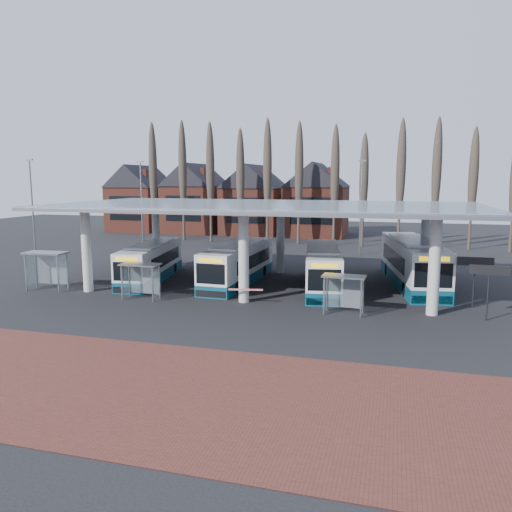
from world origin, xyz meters
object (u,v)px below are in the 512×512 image
(shelter_1, at_px, (141,273))
(bus_0, at_px, (151,262))
(shelter_2, at_px, (344,286))
(bus_1, at_px, (238,264))
(bus_3, at_px, (412,263))
(bus_2, at_px, (322,268))
(shelter_0, at_px, (47,262))

(shelter_1, bearing_deg, bus_0, 110.79)
(shelter_1, relative_size, shelter_2, 1.02)
(bus_1, distance_m, bus_3, 13.60)
(bus_2, distance_m, shelter_0, 20.59)
(shelter_0, xyz_separation_m, shelter_1, (8.18, -0.78, -0.27))
(bus_3, height_order, shelter_1, bus_3)
(bus_1, bearing_deg, bus_2, 1.01)
(shelter_2, bearing_deg, shelter_1, -177.57)
(bus_3, bearing_deg, shelter_0, -170.80)
(bus_1, distance_m, shelter_1, 8.48)
(shelter_1, bearing_deg, bus_2, 29.93)
(bus_1, relative_size, shelter_2, 4.32)
(bus_2, bearing_deg, bus_3, 15.22)
(bus_0, bearing_deg, bus_2, -7.15)
(bus_3, relative_size, shelter_1, 4.93)
(bus_0, distance_m, bus_3, 20.90)
(bus_1, xyz_separation_m, shelter_1, (-4.77, -7.01, 0.32))
(bus_1, relative_size, shelter_0, 3.60)
(bus_2, height_order, shelter_1, bus_2)
(bus_2, height_order, shelter_0, bus_2)
(bus_0, bearing_deg, bus_1, -4.07)
(bus_0, height_order, shelter_2, bus_0)
(shelter_1, bearing_deg, bus_3, 27.68)
(bus_2, bearing_deg, bus_1, 169.70)
(bus_1, height_order, shelter_0, bus_1)
(bus_3, bearing_deg, shelter_2, -123.05)
(bus_0, height_order, bus_2, bus_2)
(bus_1, height_order, shelter_1, bus_1)
(shelter_1, height_order, shelter_2, shelter_1)
(bus_2, bearing_deg, shelter_2, -80.98)
(bus_0, xyz_separation_m, bus_2, (14.01, 0.60, 0.06))
(bus_0, relative_size, shelter_2, 4.21)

